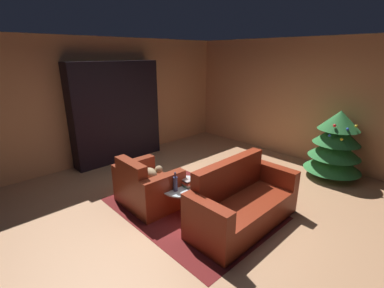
{
  "coord_description": "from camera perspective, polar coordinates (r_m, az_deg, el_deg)",
  "views": [
    {
      "loc": [
        2.81,
        -2.85,
        2.4
      ],
      "look_at": [
        -0.32,
        0.11,
        0.96
      ],
      "focal_mm": 25.51,
      "sensor_mm": 36.0,
      "label": 1
    }
  ],
  "objects": [
    {
      "name": "bookshelf_unit",
      "position": [
        6.49,
        -14.42,
        6.43
      ],
      "size": [
        0.39,
        2.06,
        2.24
      ],
      "color": "black",
      "rests_on": "ground"
    },
    {
      "name": "couch_red",
      "position": [
        4.13,
        10.3,
        -12.22
      ],
      "size": [
        0.78,
        1.79,
        0.93
      ],
      "color": "maroon",
      "rests_on": "ground"
    },
    {
      "name": "wall_back",
      "position": [
        6.8,
        21.97,
        8.45
      ],
      "size": [
        6.14,
        0.06,
        2.74
      ],
      "primitive_type": "cube",
      "color": "tan",
      "rests_on": "ground"
    },
    {
      "name": "armchair_red",
      "position": [
        4.59,
        -9.39,
        -8.92
      ],
      "size": [
        1.02,
        0.78,
        0.84
      ],
      "color": "maroon",
      "rests_on": "ground"
    },
    {
      "name": "ground_plane",
      "position": [
        4.66,
        1.79,
        -12.51
      ],
      "size": [
        7.76,
        7.76,
        0.0
      ],
      "primitive_type": "plane",
      "color": "#AE7D57"
    },
    {
      "name": "coffee_table",
      "position": [
        4.38,
        -1.91,
        -9.05
      ],
      "size": [
        0.75,
        0.75,
        0.41
      ],
      "color": "black",
      "rests_on": "ground"
    },
    {
      "name": "bottle_on_table",
      "position": [
        4.16,
        -3.5,
        -8.24
      ],
      "size": [
        0.07,
        0.07,
        0.31
      ],
      "color": "#303352",
      "rests_on": "coffee_table"
    },
    {
      "name": "book_stack_on_table",
      "position": [
        4.33,
        -1.03,
        -8.08
      ],
      "size": [
        0.21,
        0.16,
        0.12
      ],
      "color": "#407F58",
      "rests_on": "coffee_table"
    },
    {
      "name": "wall_left",
      "position": [
        6.59,
        -17.36,
        8.65
      ],
      "size": [
        0.06,
        6.59,
        2.74
      ],
      "primitive_type": "cube",
      "color": "tan",
      "rests_on": "ground"
    },
    {
      "name": "decorated_tree",
      "position": [
        6.06,
        27.82,
        -0.13
      ],
      "size": [
        1.07,
        1.07,
        1.37
      ],
      "color": "brown",
      "rests_on": "ground"
    },
    {
      "name": "area_rug",
      "position": [
        4.56,
        -0.16,
        -13.25
      ],
      "size": [
        2.56,
        1.9,
        0.01
      ],
      "primitive_type": "cube",
      "color": "maroon",
      "rests_on": "ground"
    }
  ]
}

